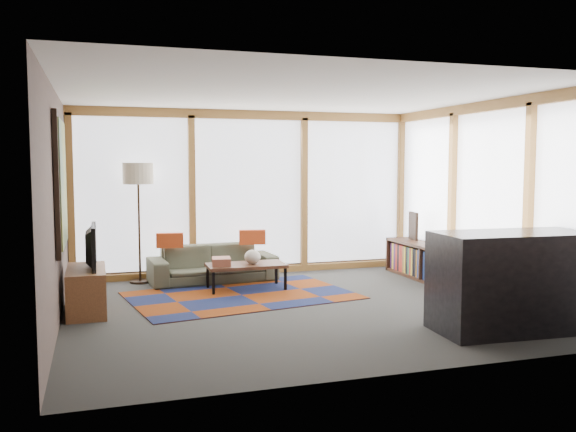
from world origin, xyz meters
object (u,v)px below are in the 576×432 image
object	(u,v)px
floor_lamp	(139,223)
television	(86,246)
bar_counter	(513,281)
tv_console	(87,290)
coffee_table	(246,277)
sofa	(213,264)
bookshelf	(431,263)

from	to	relation	value
floor_lamp	television	bearing A→B (deg)	-114.14
floor_lamp	bar_counter	world-z (taller)	floor_lamp
tv_console	coffee_table	bearing A→B (deg)	18.29
sofa	television	bearing A→B (deg)	-146.84
television	bar_counter	world-z (taller)	bar_counter
bookshelf	sofa	bearing A→B (deg)	162.87
coffee_table	tv_console	bearing A→B (deg)	-161.71
television	sofa	bearing A→B (deg)	-52.19
sofa	tv_console	bearing A→B (deg)	-145.95
sofa	tv_console	size ratio (longest dim) A/B	1.77
floor_lamp	tv_console	world-z (taller)	floor_lamp
sofa	coffee_table	size ratio (longest dim) A/B	1.71
sofa	television	size ratio (longest dim) A/B	2.10
coffee_table	floor_lamp	bearing A→B (deg)	144.95
sofa	television	distance (m)	2.29
television	coffee_table	bearing A→B (deg)	-72.52
sofa	floor_lamp	size ratio (longest dim) A/B	1.05
television	bar_counter	size ratio (longest dim) A/B	0.54
floor_lamp	bar_counter	xyz separation A→B (m)	(3.59, -3.86, -0.36)
sofa	coffee_table	bearing A→B (deg)	-68.47
television	floor_lamp	bearing A→B (deg)	-23.81
bookshelf	tv_console	size ratio (longest dim) A/B	2.06
bookshelf	tv_console	xyz separation A→B (m)	(-4.90, -0.44, -0.01)
tv_console	television	world-z (taller)	television
sofa	tv_console	world-z (taller)	sofa
sofa	bookshelf	world-z (taller)	sofa
tv_console	bar_counter	size ratio (longest dim) A/B	0.64
sofa	bookshelf	bearing A→B (deg)	-21.45
tv_console	bar_counter	world-z (taller)	bar_counter
floor_lamp	bookshelf	size ratio (longest dim) A/B	0.82
sofa	coffee_table	xyz separation A→B (m)	(0.34, -0.71, -0.09)
floor_lamp	tv_console	xyz separation A→B (m)	(-0.73, -1.67, -0.63)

